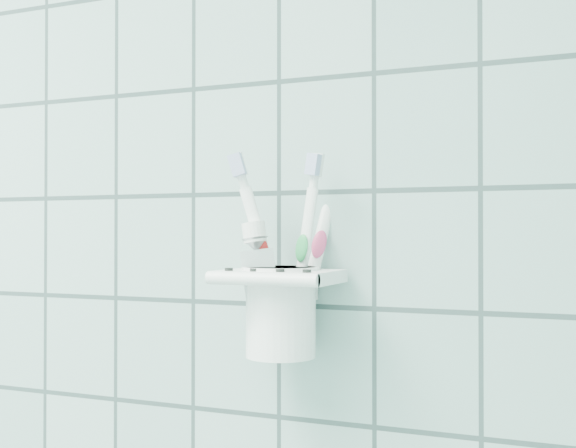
{
  "coord_description": "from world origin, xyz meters",
  "views": [
    {
      "loc": [
        0.91,
        0.51,
        1.32
      ],
      "look_at": [
        0.67,
        1.1,
        1.33
      ],
      "focal_mm": 45.0,
      "sensor_mm": 36.0,
      "label": 1
    }
  ],
  "objects_px": {
    "holder_bracket": "(280,278)",
    "toothpaste_tube": "(269,275)",
    "toothbrush_pink": "(291,245)",
    "toothbrush_blue": "(295,242)",
    "toothbrush_orange": "(291,249)",
    "cup": "(281,307)"
  },
  "relations": [
    {
      "from": "cup",
      "to": "toothbrush_orange",
      "type": "bearing_deg",
      "value": 60.36
    },
    {
      "from": "holder_bracket",
      "to": "toothbrush_orange",
      "type": "relative_size",
      "value": 0.58
    },
    {
      "from": "holder_bracket",
      "to": "cup",
      "type": "xyz_separation_m",
      "value": [
        -0.0,
        0.0,
        -0.03
      ]
    },
    {
      "from": "holder_bracket",
      "to": "toothbrush_orange",
      "type": "distance_m",
      "value": 0.03
    },
    {
      "from": "holder_bracket",
      "to": "toothpaste_tube",
      "type": "bearing_deg",
      "value": -128.1
    },
    {
      "from": "toothpaste_tube",
      "to": "toothbrush_orange",
      "type": "bearing_deg",
      "value": 38.69
    },
    {
      "from": "cup",
      "to": "toothpaste_tube",
      "type": "bearing_deg",
      "value": -117.0
    },
    {
      "from": "toothbrush_pink",
      "to": "toothbrush_blue",
      "type": "bearing_deg",
      "value": 42.19
    },
    {
      "from": "holder_bracket",
      "to": "toothbrush_orange",
      "type": "height_order",
      "value": "toothbrush_orange"
    },
    {
      "from": "cup",
      "to": "toothbrush_pink",
      "type": "xyz_separation_m",
      "value": [
        0.01,
        0.01,
        0.06
      ]
    },
    {
      "from": "cup",
      "to": "toothbrush_pink",
      "type": "distance_m",
      "value": 0.06
    },
    {
      "from": "holder_bracket",
      "to": "toothbrush_blue",
      "type": "height_order",
      "value": "toothbrush_blue"
    },
    {
      "from": "holder_bracket",
      "to": "toothbrush_blue",
      "type": "relative_size",
      "value": 0.55
    },
    {
      "from": "cup",
      "to": "toothbrush_blue",
      "type": "distance_m",
      "value": 0.06
    },
    {
      "from": "cup",
      "to": "toothbrush_pink",
      "type": "height_order",
      "value": "toothbrush_pink"
    },
    {
      "from": "holder_bracket",
      "to": "toothbrush_blue",
      "type": "bearing_deg",
      "value": 50.99
    },
    {
      "from": "holder_bracket",
      "to": "toothbrush_orange",
      "type": "bearing_deg",
      "value": 70.12
    },
    {
      "from": "holder_bracket",
      "to": "cup",
      "type": "distance_m",
      "value": 0.03
    },
    {
      "from": "toothbrush_blue",
      "to": "toothpaste_tube",
      "type": "xyz_separation_m",
      "value": [
        -0.02,
        -0.02,
        -0.03
      ]
    },
    {
      "from": "holder_bracket",
      "to": "toothbrush_orange",
      "type": "xyz_separation_m",
      "value": [
        0.0,
        0.01,
        0.03
      ]
    },
    {
      "from": "toothbrush_pink",
      "to": "toothbrush_orange",
      "type": "relative_size",
      "value": 1.03
    },
    {
      "from": "toothbrush_pink",
      "to": "toothbrush_orange",
      "type": "distance_m",
      "value": 0.01
    }
  ]
}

